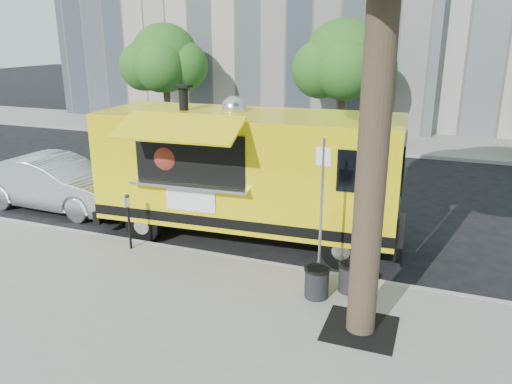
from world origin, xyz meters
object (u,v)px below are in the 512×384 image
Objects in this scene: sign_post at (321,205)px; trash_bin_left at (317,281)px; parking_meter at (128,215)px; trash_bin_right at (350,277)px; far_tree_a at (165,58)px; far_tree_b at (344,60)px; sedan at (56,183)px; food_truck at (247,171)px.

sign_post is 5.02× the size of trash_bin_left.
trash_bin_right is at bearing -2.14° from parking_meter.
far_tree_a reaches higher than sign_post.
far_tree_b reaches higher than trash_bin_right.
parking_meter is 0.28× the size of sedan.
parking_meter is at bearing -62.85° from far_tree_a.
far_tree_a reaches higher than sedan.
far_tree_a is at bearing -177.46° from far_tree_b.
far_tree_a is at bearing 124.62° from food_truck.
sedan is at bearing 165.44° from sign_post.
parking_meter is 5.20m from trash_bin_right.
far_tree_b is at bearing 87.41° from food_truck.
parking_meter reaches higher than trash_bin_left.
far_tree_a reaches higher than food_truck.
far_tree_a is at bearing 129.12° from trash_bin_left.
food_truck is 3.90m from trash_bin_right.
trash_bin_left is at bearing -140.78° from trash_bin_right.
sedan is at bearing 152.94° from parking_meter.
far_tree_b is 4.12× the size of parking_meter.
parking_meter is 2.23× the size of trash_bin_left.
sedan is at bearing 175.85° from food_truck.
sedan is at bearing 166.44° from trash_bin_right.
far_tree_b is (9.00, 0.40, 0.06)m from far_tree_a.
trash_bin_left is at bearing -80.66° from sign_post.
sedan is (3.09, -11.65, -2.99)m from far_tree_a.
parking_meter is at bearing -141.87° from food_truck.
trash_bin_left is (11.62, -14.29, -3.31)m from far_tree_a.
parking_meter is at bearing -98.10° from far_tree_b.
food_truck is 3.78m from trash_bin_left.
far_tree_b is 13.77m from sedan.
far_tree_a is 9.33× the size of trash_bin_right.
far_tree_b is at bearing -24.87° from sedan.
trash_bin_right is at bearing -102.30° from sedan.
food_truck is (2.17, 1.92, 0.78)m from parking_meter.
far_tree_a is 4.01× the size of parking_meter.
sedan is 8.94m from trash_bin_left.
trash_bin_left is at bearing -50.88° from far_tree_a.
parking_meter is at bearing 172.09° from trash_bin_left.
food_truck is 6.16m from sedan.
food_truck is at bearing 144.95° from trash_bin_right.
far_tree_a reaches higher than trash_bin_left.
trash_bin_left is (2.46, -2.56, -1.29)m from food_truck.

